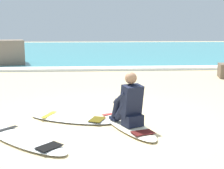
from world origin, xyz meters
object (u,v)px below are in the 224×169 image
Objects in this scene: surfboard_spare_near at (71,119)px; surfboard_spare_far at (24,139)px; surfboard_main at (126,123)px; surfer_seated at (129,104)px.

surfboard_spare_far is at bearing -122.24° from surfboard_spare_near.
surfboard_main is 1.19× the size of surfboard_spare_near.
surfboard_main is 1.85m from surfboard_spare_far.
surfboard_spare_near is at bearing 153.76° from surfer_seated.
surfer_seated is at bearing -75.94° from surfboard_main.
surfer_seated is at bearing -26.24° from surfboard_spare_near.
surfer_seated is 0.53× the size of surfboard_spare_far.
surfboard_main is 0.43m from surfer_seated.
surfer_seated is 0.53× the size of surfboard_spare_near.
surfboard_main and surfboard_spare_far have the same top height.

